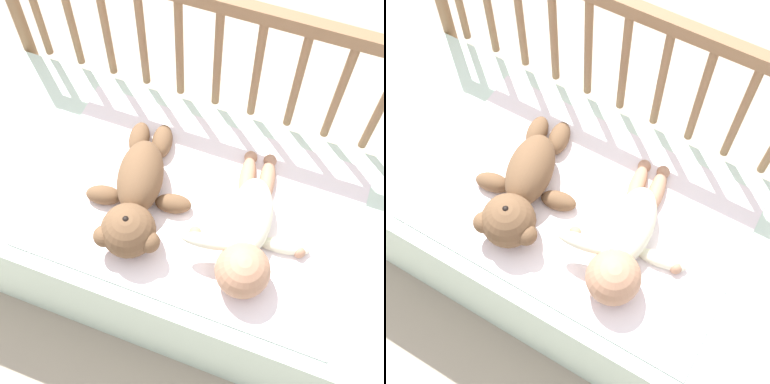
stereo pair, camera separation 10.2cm
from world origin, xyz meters
The scene contains 6 objects.
ground_plane centered at (0.00, 0.00, 0.00)m, with size 12.00×12.00×0.00m, color tan.
crib_mattress centered at (0.00, 0.00, 0.23)m, with size 1.34×0.61×0.46m.
crib_rail centered at (0.00, 0.33, 0.60)m, with size 1.34×0.04×0.83m.
blanket centered at (0.02, -0.01, 0.46)m, with size 0.81×0.52×0.01m.
teddy_bear centered at (-0.12, -0.06, 0.52)m, with size 0.27×0.41×0.14m.
baby centered at (0.17, -0.06, 0.51)m, with size 0.30×0.42×0.13m.
Camera 2 is at (0.31, -0.54, 1.68)m, focal length 50.00 mm.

